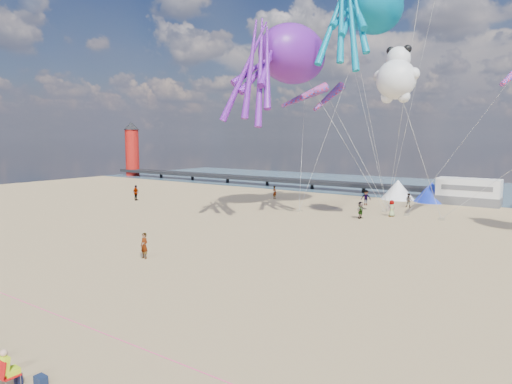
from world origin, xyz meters
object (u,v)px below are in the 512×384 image
cooler_navy (41,380)px  beachgoer_0 (392,208)px  lighthouse (132,153)px  windsock_left (305,96)px  tent_white (398,190)px  sandbag_d (407,215)px  sandbag_a (299,211)px  motorhome_0 (468,192)px  sandbag_e (388,210)px  windsock_right (328,97)px  beachgoer_4 (361,210)px  kite_panda (396,80)px  standing_person (144,246)px  kite_octopus_purple (293,54)px  sandbag_c (441,219)px  sandbag_b (385,211)px  beachgoer_5 (275,192)px  beachgoer_3 (136,193)px  kite_octopus_teal (373,5)px  beachgoer_1 (409,200)px  beachgoer_2 (366,197)px  tent_blue (431,192)px

cooler_navy → beachgoer_0: bearing=91.8°
lighthouse → cooler_navy: 78.75m
windsock_left → lighthouse: bearing=178.2°
tent_white → sandbag_d: tent_white is taller
sandbag_a → tent_white: bearing=71.2°
motorhome_0 → sandbag_e: 11.26m
tent_white → windsock_right: bearing=-103.7°
sandbag_a → windsock_right: 11.86m
lighthouse → beachgoer_4: 58.77m
motorhome_0 → kite_panda: bearing=-99.0°
standing_person → motorhome_0: bearing=75.0°
beachgoer_4 → kite_octopus_purple: kite_octopus_purple is taller
sandbag_a → windsock_right: size_ratio=0.09×
beachgoer_0 → sandbag_c: size_ratio=3.22×
kite_octopus_purple → sandbag_b: bearing=49.4°
tent_white → beachgoer_5: bearing=-146.5°
beachgoer_4 → cooler_navy: bearing=-166.3°
sandbag_c → lighthouse: bearing=165.7°
beachgoer_0 → cooler_navy: bearing=33.5°
beachgoer_3 → kite_octopus_teal: (27.63, 4.03, 18.31)m
sandbag_c → windsock_right: bearing=-173.6°
tent_white → sandbag_e: size_ratio=8.00×
lighthouse → beachgoer_1: size_ratio=5.79×
cooler_navy → standing_person: 14.84m
lighthouse → sandbag_e: size_ratio=18.00×
standing_person → windsock_right: 25.85m
windsock_left → beachgoer_0: bearing=10.7°
windsock_left → windsock_right: 3.98m
beachgoer_0 → kite_octopus_teal: (-1.43, -2.71, 18.43)m
lighthouse → beachgoer_1: bearing=-9.8°
beachgoer_2 → kite_panda: 17.10m
lighthouse → kite_octopus_teal: bearing=-18.9°
sandbag_c → kite_octopus_purple: size_ratio=0.04×
lighthouse → tent_blue: size_ratio=2.25×
lighthouse → sandbag_a: lighthouse is taller
beachgoer_5 → kite_octopus_teal: 24.54m
kite_octopus_teal → beachgoer_1: bearing=60.0°
beachgoer_0 → sandbag_e: beachgoer_0 is taller
windsock_right → sandbag_e: bearing=40.0°
sandbag_d → sandbag_c: bearing=-8.2°
tent_blue → windsock_left: 19.11m
sandbag_a → sandbag_d: same height
beachgoer_0 → beachgoer_2: beachgoer_2 is taller
sandbag_d → kite_octopus_teal: size_ratio=0.04×
standing_person → beachgoer_3: 27.46m
sandbag_a → beachgoer_2: bearing=65.6°
beachgoer_2 → kite_panda: (6.56, -10.88, 11.45)m
beachgoer_4 → standing_person: bearing=173.4°
motorhome_0 → kite_octopus_purple: bearing=-125.0°
beachgoer_1 → sandbag_c: bearing=-52.8°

